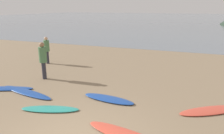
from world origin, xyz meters
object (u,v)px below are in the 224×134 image
object	(u,v)px
surfboard_3	(108,99)
person_0	(43,58)
surfboard_5	(211,110)
surfboard_0	(2,89)
surfboard_2	(50,109)
person_1	(47,48)
surfboard_1	(27,92)

from	to	relation	value
surfboard_3	person_0	size ratio (longest dim) A/B	1.14
surfboard_3	surfboard_5	size ratio (longest dim) A/B	0.88
surfboard_3	surfboard_5	bearing A→B (deg)	11.99
surfboard_0	surfboard_3	world-z (taller)	surfboard_3
surfboard_2	person_0	xyz separation A→B (m)	(-2.18, 2.57, 0.99)
surfboard_0	surfboard_5	xyz separation A→B (m)	(7.96, 0.93, -0.00)
surfboard_3	person_1	world-z (taller)	person_1
surfboard_0	surfboard_5	size ratio (longest dim) A/B	1.15
surfboard_1	surfboard_2	bearing A→B (deg)	-15.98
surfboard_2	surfboard_0	bearing A→B (deg)	146.97
surfboard_5	person_0	bearing A→B (deg)	139.71
person_0	person_1	distance (m)	2.89
surfboard_3	surfboard_2	bearing A→B (deg)	-130.76
surfboard_0	surfboard_5	world-z (taller)	surfboard_0
surfboard_1	person_1	xyz separation A→B (m)	(-2.05, 4.11, 0.90)
surfboard_0	surfboard_2	bearing A→B (deg)	-36.73
person_1	surfboard_3	bearing A→B (deg)	-170.60
surfboard_1	surfboard_2	distance (m)	1.94
surfboard_2	surfboard_3	distance (m)	2.07
surfboard_5	surfboard_1	bearing A→B (deg)	153.82
surfboard_1	surfboard_3	world-z (taller)	surfboard_3
person_0	person_1	size ratio (longest dim) A/B	1.09
surfboard_0	surfboard_5	bearing A→B (deg)	-14.70
surfboard_2	person_1	world-z (taller)	person_1
surfboard_3	person_0	distance (m)	4.00
surfboard_1	surfboard_5	distance (m)	6.76
surfboard_5	surfboard_3	bearing A→B (deg)	151.92
surfboard_2	surfboard_5	bearing A→B (deg)	1.79
surfboard_5	person_1	bearing A→B (deg)	126.07
person_1	surfboard_5	bearing A→B (deg)	-156.93
surfboard_0	surfboard_1	world-z (taller)	surfboard_1
surfboard_2	surfboard_3	world-z (taller)	surfboard_3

